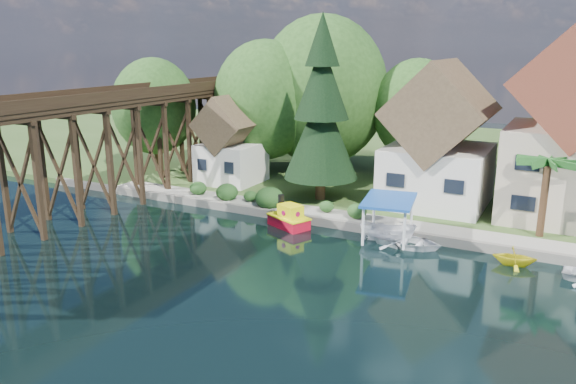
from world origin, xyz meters
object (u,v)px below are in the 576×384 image
(trestle_bridge, at_px, (111,140))
(boat_canopy, at_px, (388,224))
(shed, at_px, (231,145))
(palm_tree, at_px, (548,164))
(tugboat, at_px, (289,218))
(house_center, at_px, (572,136))
(conifer, at_px, (321,112))
(boat_yellow, at_px, (515,255))
(boat_white_a, at_px, (408,240))
(house_left, at_px, (439,145))

(trestle_bridge, height_order, boat_canopy, trestle_bridge)
(shed, relative_size, palm_tree, 1.44)
(palm_tree, distance_m, tugboat, 17.26)
(house_center, bearing_deg, boat_canopy, -136.37)
(shed, bearing_deg, trestle_bridge, -118.19)
(conifer, distance_m, palm_tree, 16.62)
(tugboat, distance_m, boat_yellow, 14.99)
(palm_tree, xyz_separation_m, boat_white_a, (-7.36, -4.63, -4.83))
(shed, relative_size, conifer, 0.54)
(conifer, bearing_deg, boat_white_a, -34.64)
(house_center, bearing_deg, palm_tree, -102.25)
(house_center, bearing_deg, boat_white_a, -130.88)
(palm_tree, bearing_deg, tugboat, -163.76)
(shed, height_order, tugboat, shed)
(house_left, distance_m, tugboat, 13.13)
(tugboat, bearing_deg, shed, 141.71)
(house_center, distance_m, conifer, 17.91)
(boat_yellow, bearing_deg, trestle_bridge, 85.32)
(palm_tree, bearing_deg, boat_white_a, -147.83)
(house_center, relative_size, shed, 1.77)
(trestle_bridge, relative_size, house_center, 3.18)
(conifer, xyz_separation_m, tugboat, (0.43, -6.26, -6.79))
(house_left, xyz_separation_m, conifer, (-8.52, -3.06, 2.32))
(shed, bearing_deg, palm_tree, -6.99)
(trestle_bridge, distance_m, boat_white_a, 24.07)
(trestle_bridge, xyz_separation_m, house_center, (32.00, 11.33, 1.07))
(house_left, xyz_separation_m, palm_tree, (7.88, -4.67, 0.13))
(conifer, distance_m, boat_yellow, 18.04)
(house_center, bearing_deg, trestle_bridge, -160.51)
(trestle_bridge, relative_size, boat_white_a, 10.45)
(trestle_bridge, bearing_deg, conifer, 28.21)
(shed, xyz_separation_m, boat_canopy, (17.03, -7.51, -2.57))
(house_center, distance_m, boat_canopy, 14.71)
(trestle_bridge, distance_m, house_center, 33.96)
(boat_yellow, bearing_deg, conifer, 60.10)
(house_center, xyz_separation_m, tugboat, (-17.09, -9.82, -5.75))
(house_left, bearing_deg, boat_white_a, -86.84)
(house_center, distance_m, shed, 27.20)
(conifer, bearing_deg, tugboat, -86.07)
(boat_yellow, bearing_deg, palm_tree, -18.74)
(house_left, bearing_deg, shed, -175.23)
(house_left, bearing_deg, house_center, 3.18)
(tugboat, bearing_deg, boat_yellow, -0.68)
(house_left, xyz_separation_m, boat_yellow, (6.89, -9.50, -4.50))
(trestle_bridge, distance_m, conifer, 16.56)
(boat_canopy, bearing_deg, boat_white_a, -11.25)
(boat_white_a, bearing_deg, palm_tree, -56.77)
(boat_white_a, bearing_deg, boat_yellow, -90.72)
(house_left, distance_m, conifer, 9.35)
(trestle_bridge, xyz_separation_m, boat_white_a, (23.51, 1.52, -4.91))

